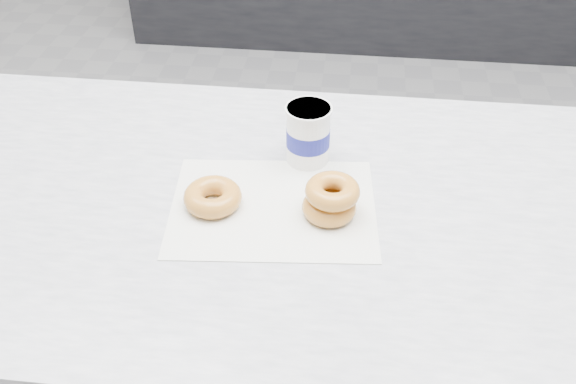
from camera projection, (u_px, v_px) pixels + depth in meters
The scene contains 6 objects.
ground at pixel (332, 300), 2.10m from camera, with size 5.00×5.00×0.00m, color gray.
counter at pixel (324, 371), 1.35m from camera, with size 3.06×0.76×0.90m.
wax_paper at pixel (273, 207), 1.07m from camera, with size 0.34×0.26×0.00m, color silver.
donut_single at pixel (213, 197), 1.06m from camera, with size 0.10×0.10×0.03m, color #C87937.
donut_stack at pixel (331, 199), 1.04m from camera, with size 0.13×0.13×0.06m.
coffee_cup at pixel (308, 134), 1.14m from camera, with size 0.10×0.10×0.11m.
Camera 1 is at (0.02, -1.42, 1.59)m, focal length 40.00 mm.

